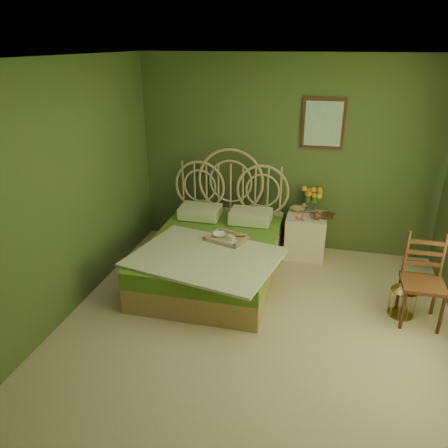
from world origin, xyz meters
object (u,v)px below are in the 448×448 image
(nightstand, at_px, (306,230))
(birdcage, at_px, (403,299))
(chair, at_px, (423,274))
(bed, at_px, (213,253))

(nightstand, xyz_separation_m, birdcage, (1.10, -1.22, -0.16))
(nightstand, height_order, chair, nightstand)
(bed, relative_size, nightstand, 2.22)
(nightstand, bearing_deg, birdcage, -47.92)
(bed, height_order, birdcage, bed)
(nightstand, bearing_deg, bed, -141.25)
(bed, height_order, nightstand, bed)
(bed, relative_size, chair, 2.38)
(bed, bearing_deg, birdcage, -9.33)
(birdcage, bearing_deg, chair, -2.42)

